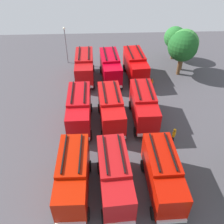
% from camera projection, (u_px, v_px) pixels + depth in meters
% --- Properties ---
extents(ground_plane, '(56.70, 56.70, 0.00)m').
position_uv_depth(ground_plane, '(112.00, 121.00, 30.02)').
color(ground_plane, '#423F44').
extents(fire_truck_0, '(7.25, 2.87, 3.88)m').
position_uv_depth(fire_truck_0, '(84.00, 67.00, 36.27)').
color(fire_truck_0, '#AC0F11').
rests_on(fire_truck_0, ground).
extents(fire_truck_1, '(7.23, 2.83, 3.88)m').
position_uv_depth(fire_truck_1, '(79.00, 109.00, 28.34)').
color(fire_truck_1, '#B30C12').
rests_on(fire_truck_1, ground).
extents(fire_truck_2, '(7.22, 2.80, 3.88)m').
position_uv_depth(fire_truck_2, '(73.00, 175.00, 21.16)').
color(fire_truck_2, '#AD1503').
rests_on(fire_truck_2, ground).
extents(fire_truck_3, '(7.37, 3.22, 3.88)m').
position_uv_depth(fire_truck_3, '(110.00, 67.00, 36.20)').
color(fire_truck_3, '#B70215').
rests_on(fire_truck_3, ground).
extents(fire_truck_4, '(7.35, 3.16, 3.88)m').
position_uv_depth(fire_truck_4, '(111.00, 108.00, 28.45)').
color(fire_truck_4, '#B30D0D').
rests_on(fire_truck_4, ground).
extents(fire_truck_5, '(7.34, 3.14, 3.88)m').
position_uv_depth(fire_truck_5, '(115.00, 176.00, 21.14)').
color(fire_truck_5, '#A81113').
rests_on(fire_truck_5, ground).
extents(fire_truck_6, '(7.39, 3.29, 3.88)m').
position_uv_depth(fire_truck_6, '(136.00, 65.00, 36.63)').
color(fire_truck_6, '#B80606').
rests_on(fire_truck_6, ground).
extents(fire_truck_7, '(7.23, 2.82, 3.88)m').
position_uv_depth(fire_truck_7, '(144.00, 106.00, 28.87)').
color(fire_truck_7, '#B00B0C').
rests_on(fire_truck_7, ground).
extents(fire_truck_8, '(7.25, 2.89, 3.88)m').
position_uv_depth(fire_truck_8, '(163.00, 173.00, 21.32)').
color(fire_truck_8, '#A90E03').
rests_on(fire_truck_8, ground).
extents(firefighter_1, '(0.48, 0.45, 1.78)m').
position_uv_depth(firefighter_1, '(174.00, 135.00, 26.70)').
color(firefighter_1, black).
rests_on(firefighter_1, ground).
extents(tree_0, '(3.56, 3.56, 5.52)m').
position_uv_depth(tree_0, '(175.00, 38.00, 40.70)').
color(tree_0, brown).
rests_on(tree_0, ground).
extents(tree_1, '(4.18, 4.18, 6.49)m').
position_uv_depth(tree_1, '(185.00, 43.00, 37.30)').
color(tree_1, brown).
rests_on(tree_1, ground).
extents(tree_2, '(4.34, 4.34, 6.73)m').
position_uv_depth(tree_2, '(183.00, 47.00, 36.03)').
color(tree_2, brown).
rests_on(tree_2, ground).
extents(traffic_cone_0, '(0.48, 0.48, 0.68)m').
position_uv_depth(traffic_cone_0, '(71.00, 83.00, 36.09)').
color(traffic_cone_0, '#F2600C').
rests_on(traffic_cone_0, ground).
extents(traffic_cone_1, '(0.47, 0.47, 0.67)m').
position_uv_depth(traffic_cone_1, '(145.00, 151.00, 25.81)').
color(traffic_cone_1, '#F2600C').
rests_on(traffic_cone_1, ground).
extents(traffic_cone_2, '(0.49, 0.49, 0.70)m').
position_uv_depth(traffic_cone_2, '(152.00, 80.00, 36.71)').
color(traffic_cone_2, '#F2600C').
rests_on(traffic_cone_2, ground).
extents(lamppost, '(0.36, 0.36, 5.97)m').
position_uv_depth(lamppost, '(66.00, 42.00, 39.68)').
color(lamppost, slate).
rests_on(lamppost, ground).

